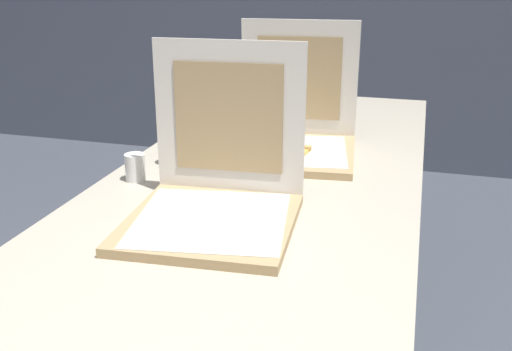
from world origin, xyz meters
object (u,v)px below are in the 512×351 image
at_px(table, 265,192).
at_px(pizza_box_middle, 294,136).
at_px(cup_white_near_center, 135,167).
at_px(cup_white_mid, 170,152).
at_px(cup_white_far, 227,123).
at_px(pizza_box_front, 215,197).

xyz_separation_m(table, pizza_box_middle, (0.03, 0.22, 0.11)).
bearing_deg(cup_white_near_center, cup_white_mid, 77.37).
distance_m(cup_white_near_center, cup_white_far, 0.52).
relative_size(pizza_box_middle, cup_white_far, 5.54).
height_order(pizza_box_front, cup_white_far, pizza_box_front).
relative_size(pizza_box_front, pizza_box_middle, 0.98).
distance_m(pizza_box_front, cup_white_mid, 0.43).
height_order(pizza_box_middle, cup_white_far, pizza_box_middle).
bearing_deg(cup_white_far, cup_white_mid, -99.19).
height_order(pizza_box_front, cup_white_near_center, pizza_box_front).
bearing_deg(pizza_box_middle, table, -104.81).
relative_size(table, cup_white_near_center, 28.99).
bearing_deg(cup_white_near_center, cup_white_far, 79.77).
height_order(pizza_box_front, cup_white_mid, pizza_box_front).
height_order(pizza_box_front, pizza_box_middle, same).
relative_size(cup_white_near_center, cup_white_mid, 1.00).
relative_size(cup_white_near_center, cup_white_far, 1.00).
distance_m(cup_white_near_center, cup_white_mid, 0.16).
height_order(table, cup_white_far, cup_white_far).
distance_m(table, cup_white_near_center, 0.37).
height_order(cup_white_near_center, cup_white_mid, same).
xyz_separation_m(pizza_box_middle, cup_white_near_center, (-0.37, -0.35, -0.02)).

